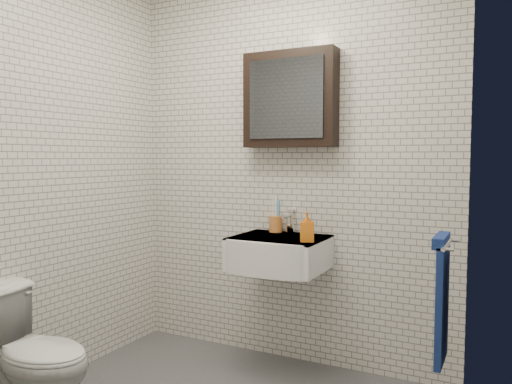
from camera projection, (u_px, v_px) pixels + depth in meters
room_shell at (203, 130)px, 2.35m from camera, size 2.22×2.02×2.51m
washbasin at (277, 253)px, 3.03m from camera, size 0.55×0.50×0.20m
faucet at (290, 223)px, 3.19m from camera, size 0.06×0.20×0.15m
mirror_cabinet at (290, 99)px, 3.13m from camera, size 0.60×0.15×0.60m
towel_rail at (442, 294)px, 2.24m from camera, size 0.09×0.30×0.58m
toothbrush_cup at (276, 223)px, 3.24m from camera, size 0.11×0.11×0.23m
soap_bottle at (307, 227)px, 2.87m from camera, size 0.10×0.10×0.17m
toilet at (32, 357)px, 2.49m from camera, size 0.68×0.40×0.69m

